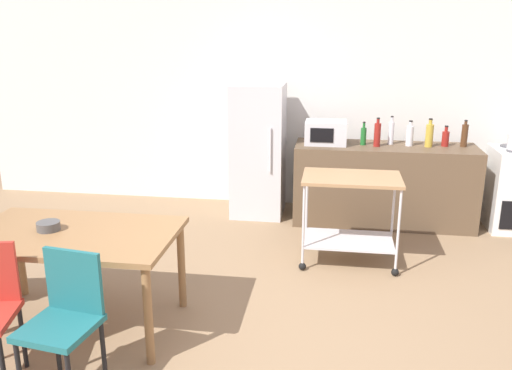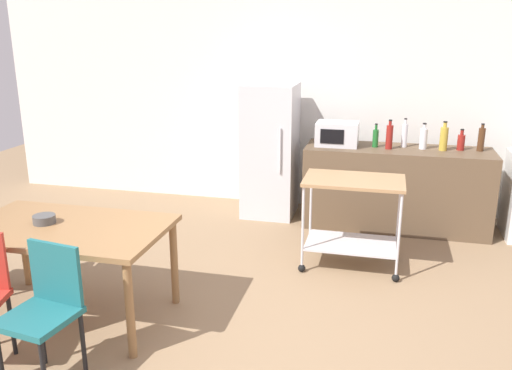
# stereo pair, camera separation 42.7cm
# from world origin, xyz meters

# --- Properties ---
(ground_plane) EXTENTS (12.00, 12.00, 0.00)m
(ground_plane) POSITION_xyz_m (0.00, 0.00, 0.00)
(ground_plane) COLOR #8C7051
(back_wall) EXTENTS (8.40, 0.12, 2.90)m
(back_wall) POSITION_xyz_m (0.00, 3.20, 1.45)
(back_wall) COLOR silver
(back_wall) RESTS_ON ground_plane
(kitchen_counter) EXTENTS (2.00, 0.64, 0.90)m
(kitchen_counter) POSITION_xyz_m (0.90, 2.60, 0.45)
(kitchen_counter) COLOR brown
(kitchen_counter) RESTS_ON ground_plane
(dining_table) EXTENTS (1.50, 0.90, 0.75)m
(dining_table) POSITION_xyz_m (-1.52, -0.01, 0.67)
(dining_table) COLOR olive
(dining_table) RESTS_ON ground_plane
(chair_teal) EXTENTS (0.46, 0.46, 0.89)m
(chair_teal) POSITION_xyz_m (-1.22, -0.74, 0.52)
(chair_teal) COLOR #1E666B
(chair_teal) RESTS_ON ground_plane
(refrigerator) EXTENTS (0.60, 0.63, 1.55)m
(refrigerator) POSITION_xyz_m (-0.55, 2.70, 0.78)
(refrigerator) COLOR silver
(refrigerator) RESTS_ON ground_plane
(kitchen_cart) EXTENTS (0.91, 0.57, 0.85)m
(kitchen_cart) POSITION_xyz_m (0.50, 1.44, 0.57)
(kitchen_cart) COLOR #A37A51
(kitchen_cart) RESTS_ON ground_plane
(microwave) EXTENTS (0.46, 0.35, 0.26)m
(microwave) POSITION_xyz_m (0.23, 2.61, 1.03)
(microwave) COLOR silver
(microwave) RESTS_ON kitchen_counter
(bottle_hot_sauce) EXTENTS (0.06, 0.06, 0.26)m
(bottle_hot_sauce) POSITION_xyz_m (0.65, 2.61, 1.00)
(bottle_hot_sauce) COLOR #1E6628
(bottle_hot_sauce) RESTS_ON kitchen_counter
(bottle_olive_oil) EXTENTS (0.07, 0.07, 0.32)m
(bottle_olive_oil) POSITION_xyz_m (0.79, 2.55, 1.04)
(bottle_olive_oil) COLOR maroon
(bottle_olive_oil) RESTS_ON kitchen_counter
(bottle_vinegar) EXTENTS (0.06, 0.06, 0.32)m
(bottle_vinegar) POSITION_xyz_m (0.95, 2.69, 1.03)
(bottle_vinegar) COLOR silver
(bottle_vinegar) RESTS_ON kitchen_counter
(bottle_soy_sauce) EXTENTS (0.08, 0.08, 0.28)m
(bottle_soy_sauce) POSITION_xyz_m (1.15, 2.64, 1.02)
(bottle_soy_sauce) COLOR silver
(bottle_soy_sauce) RESTS_ON kitchen_counter
(bottle_sparkling_water) EXTENTS (0.08, 0.08, 0.31)m
(bottle_sparkling_water) POSITION_xyz_m (1.36, 2.61, 1.03)
(bottle_sparkling_water) COLOR gold
(bottle_sparkling_water) RESTS_ON kitchen_counter
(bottle_soda) EXTENTS (0.08, 0.08, 0.23)m
(bottle_soda) POSITION_xyz_m (1.54, 2.68, 0.99)
(bottle_soda) COLOR maroon
(bottle_soda) RESTS_ON kitchen_counter
(bottle_wine) EXTENTS (0.07, 0.07, 0.29)m
(bottle_wine) POSITION_xyz_m (1.74, 2.68, 1.03)
(bottle_wine) COLOR #4C2D19
(bottle_wine) RESTS_ON kitchen_counter
(fruit_bowl) EXTENTS (0.17, 0.17, 0.06)m
(fruit_bowl) POSITION_xyz_m (-1.70, 0.00, 0.78)
(fruit_bowl) COLOR #4C4C4C
(fruit_bowl) RESTS_ON dining_table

